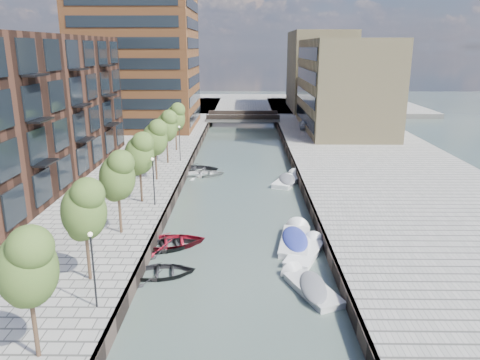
{
  "coord_description": "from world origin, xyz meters",
  "views": [
    {
      "loc": [
        0.41,
        -13.26,
        13.87
      ],
      "look_at": [
        0.0,
        23.05,
        3.5
      ],
      "focal_mm": 35.0,
      "sensor_mm": 36.0,
      "label": 1
    }
  ],
  "objects_px": {
    "bridge": "(243,118)",
    "motorboat_4": "(288,180)",
    "sloop_0": "(162,275)",
    "motorboat_2": "(307,252)",
    "sloop_4": "(197,171)",
    "tree_2": "(117,175)",
    "tree_0": "(26,265)",
    "tree_6": "(175,117)",
    "sloop_2": "(171,246)",
    "sloop_3": "(204,176)",
    "motorboat_3": "(295,239)",
    "tree_3": "(139,153)",
    "car": "(305,124)",
    "sloop_1": "(167,248)",
    "motorboat_1": "(309,287)",
    "tree_4": "(155,137)",
    "tree_5": "(166,126)",
    "tree_1": "(84,208)"
  },
  "relations": [
    {
      "from": "bridge",
      "to": "motorboat_4",
      "type": "distance_m",
      "value": 37.85
    },
    {
      "from": "sloop_0",
      "to": "motorboat_2",
      "type": "bearing_deg",
      "value": -79.21
    },
    {
      "from": "sloop_4",
      "to": "tree_2",
      "type": "bearing_deg",
      "value": 174.26
    },
    {
      "from": "sloop_0",
      "to": "motorboat_4",
      "type": "relative_size",
      "value": 0.78
    },
    {
      "from": "tree_0",
      "to": "tree_6",
      "type": "bearing_deg",
      "value": 90.0
    },
    {
      "from": "sloop_2",
      "to": "sloop_3",
      "type": "height_order",
      "value": "sloop_2"
    },
    {
      "from": "sloop_2",
      "to": "motorboat_4",
      "type": "relative_size",
      "value": 0.91
    },
    {
      "from": "motorboat_2",
      "to": "motorboat_3",
      "type": "bearing_deg",
      "value": 108.18
    },
    {
      "from": "tree_2",
      "to": "motorboat_4",
      "type": "bearing_deg",
      "value": 50.67
    },
    {
      "from": "tree_3",
      "to": "sloop_2",
      "type": "xyz_separation_m",
      "value": [
        3.54,
        -7.13,
        -5.31
      ]
    },
    {
      "from": "tree_6",
      "to": "car",
      "type": "bearing_deg",
      "value": 41.54
    },
    {
      "from": "bridge",
      "to": "sloop_0",
      "type": "distance_m",
      "value": 58.88
    },
    {
      "from": "sloop_3",
      "to": "motorboat_4",
      "type": "xyz_separation_m",
      "value": [
        9.24,
        -2.37,
        0.22
      ]
    },
    {
      "from": "tree_3",
      "to": "sloop_1",
      "type": "bearing_deg",
      "value": -66.0
    },
    {
      "from": "sloop_4",
      "to": "motorboat_1",
      "type": "height_order",
      "value": "motorboat_1"
    },
    {
      "from": "motorboat_1",
      "to": "car",
      "type": "relative_size",
      "value": 1.22
    },
    {
      "from": "sloop_3",
      "to": "motorboat_3",
      "type": "relative_size",
      "value": 0.79
    },
    {
      "from": "motorboat_1",
      "to": "motorboat_2",
      "type": "height_order",
      "value": "motorboat_2"
    },
    {
      "from": "tree_2",
      "to": "sloop_1",
      "type": "height_order",
      "value": "tree_2"
    },
    {
      "from": "tree_2",
      "to": "motorboat_1",
      "type": "relative_size",
      "value": 1.18
    },
    {
      "from": "tree_3",
      "to": "tree_4",
      "type": "xyz_separation_m",
      "value": [
        0.0,
        7.0,
        0.0
      ]
    },
    {
      "from": "sloop_0",
      "to": "motorboat_2",
      "type": "relative_size",
      "value": 0.84
    },
    {
      "from": "tree_6",
      "to": "motorboat_1",
      "type": "xyz_separation_m",
      "value": [
        12.71,
        -34.35,
        -5.11
      ]
    },
    {
      "from": "tree_5",
      "to": "car",
      "type": "xyz_separation_m",
      "value": [
        18.63,
        23.51,
        -3.6
      ]
    },
    {
      "from": "car",
      "to": "motorboat_1",
      "type": "bearing_deg",
      "value": -92.15
    },
    {
      "from": "tree_5",
      "to": "sloop_2",
      "type": "xyz_separation_m",
      "value": [
        3.54,
        -21.13,
        -5.31
      ]
    },
    {
      "from": "motorboat_2",
      "to": "motorboat_3",
      "type": "height_order",
      "value": "motorboat_3"
    },
    {
      "from": "sloop_3",
      "to": "sloop_4",
      "type": "distance_m",
      "value": 2.34
    },
    {
      "from": "sloop_0",
      "to": "bridge",
      "type": "bearing_deg",
      "value": -13.59
    },
    {
      "from": "bridge",
      "to": "sloop_4",
      "type": "xyz_separation_m",
      "value": [
        -5.19,
        -33.0,
        -1.39
      ]
    },
    {
      "from": "sloop_2",
      "to": "motorboat_1",
      "type": "height_order",
      "value": "motorboat_1"
    },
    {
      "from": "tree_5",
      "to": "sloop_2",
      "type": "distance_m",
      "value": 22.07
    },
    {
      "from": "sloop_3",
      "to": "tree_3",
      "type": "bearing_deg",
      "value": 149.95
    },
    {
      "from": "tree_1",
      "to": "motorboat_2",
      "type": "bearing_deg",
      "value": 23.5
    },
    {
      "from": "tree_6",
      "to": "sloop_3",
      "type": "height_order",
      "value": "tree_6"
    },
    {
      "from": "tree_3",
      "to": "motorboat_1",
      "type": "distance_m",
      "value": 19.13
    },
    {
      "from": "sloop_4",
      "to": "motorboat_4",
      "type": "height_order",
      "value": "motorboat_4"
    },
    {
      "from": "motorboat_3",
      "to": "tree_2",
      "type": "bearing_deg",
      "value": -177.04
    },
    {
      "from": "tree_2",
      "to": "motorboat_3",
      "type": "height_order",
      "value": "tree_2"
    },
    {
      "from": "tree_0",
      "to": "tree_2",
      "type": "bearing_deg",
      "value": 90.0
    },
    {
      "from": "tree_6",
      "to": "motorboat_2",
      "type": "bearing_deg",
      "value": -65.64
    },
    {
      "from": "tree_5",
      "to": "tree_0",
      "type": "bearing_deg",
      "value": -90.0
    },
    {
      "from": "sloop_2",
      "to": "motorboat_3",
      "type": "distance_m",
      "value": 9.12
    },
    {
      "from": "tree_0",
      "to": "tree_6",
      "type": "xyz_separation_m",
      "value": [
        0.0,
        42.0,
        0.0
      ]
    },
    {
      "from": "tree_0",
      "to": "car",
      "type": "xyz_separation_m",
      "value": [
        18.63,
        58.51,
        -3.6
      ]
    },
    {
      "from": "tree_6",
      "to": "sloop_1",
      "type": "distance_m",
      "value": 29.26
    },
    {
      "from": "bridge",
      "to": "tree_3",
      "type": "bearing_deg",
      "value": -100.25
    },
    {
      "from": "sloop_3",
      "to": "car",
      "type": "bearing_deg",
      "value": -39.46
    },
    {
      "from": "tree_6",
      "to": "tree_4",
      "type": "bearing_deg",
      "value": -90.0
    },
    {
      "from": "bridge",
      "to": "tree_1",
      "type": "bearing_deg",
      "value": -97.93
    }
  ]
}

